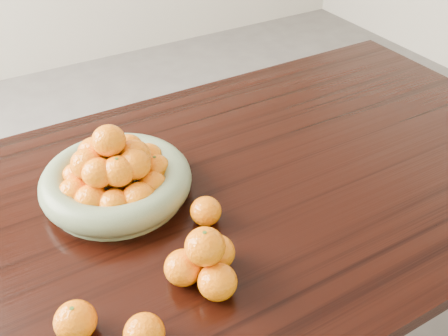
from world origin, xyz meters
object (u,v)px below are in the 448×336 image
dining_table (206,223)px  orange_pyramid (206,262)px  fruit_bowl (116,176)px  loose_orange_0 (75,321)px

dining_table → orange_pyramid: bearing=-118.2°
fruit_bowl → orange_pyramid: 0.34m
loose_orange_0 → dining_table: bearing=30.4°
dining_table → loose_orange_0: size_ratio=26.57×
fruit_bowl → loose_orange_0: (-0.20, -0.33, -0.02)m
fruit_bowl → orange_pyramid: fruit_bowl is taller
orange_pyramid → fruit_bowl: bearing=99.6°
fruit_bowl → loose_orange_0: 0.39m
dining_table → orange_pyramid: (-0.12, -0.23, 0.14)m
fruit_bowl → loose_orange_0: size_ratio=4.70×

